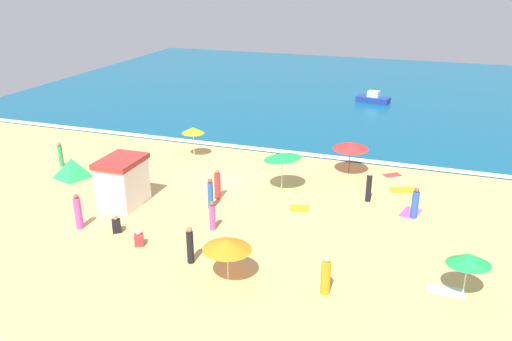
# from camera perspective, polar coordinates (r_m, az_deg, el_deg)

# --- Properties ---
(ground_plane) EXTENTS (60.00, 60.00, 0.00)m
(ground_plane) POSITION_cam_1_polar(r_m,az_deg,el_deg) (31.89, -3.58, -1.23)
(ground_plane) COLOR #E5B26B
(ocean_water) EXTENTS (60.00, 44.00, 0.10)m
(ocean_water) POSITION_cam_1_polar(r_m,az_deg,el_deg) (57.60, 7.14, 9.11)
(ocean_water) COLOR #0F567A
(ocean_water) RESTS_ON ground_plane
(wave_breaker_foam) EXTENTS (57.00, 0.70, 0.01)m
(wave_breaker_foam) POSITION_cam_1_polar(r_m,az_deg,el_deg) (37.35, 0.07, 2.46)
(wave_breaker_foam) COLOR white
(wave_breaker_foam) RESTS_ON ocean_water
(lifeguard_cabana) EXTENTS (2.06, 2.76, 2.73)m
(lifeguard_cabana) POSITION_cam_1_polar(r_m,az_deg,el_deg) (29.21, -14.64, -1.18)
(lifeguard_cabana) COLOR white
(lifeguard_cabana) RESTS_ON ground_plane
(beach_umbrella_0) EXTENTS (2.48, 2.48, 2.01)m
(beach_umbrella_0) POSITION_cam_1_polar(r_m,az_deg,el_deg) (22.15, 22.65, -9.08)
(beach_umbrella_0) COLOR silver
(beach_umbrella_0) RESTS_ON ground_plane
(beach_umbrella_1) EXTENTS (2.20, 2.20, 2.15)m
(beach_umbrella_1) POSITION_cam_1_polar(r_m,az_deg,el_deg) (35.69, -7.03, 4.47)
(beach_umbrella_1) COLOR silver
(beach_umbrella_1) RESTS_ON ground_plane
(beach_umbrella_2) EXTENTS (2.94, 2.94, 1.96)m
(beach_umbrella_2) POSITION_cam_1_polar(r_m,az_deg,el_deg) (21.45, -3.23, -8.22)
(beach_umbrella_2) COLOR silver
(beach_umbrella_2) RESTS_ON ground_plane
(beach_umbrella_3) EXTENTS (2.26, 2.28, 2.20)m
(beach_umbrella_3) POSITION_cam_1_polar(r_m,az_deg,el_deg) (32.93, 10.52, 2.77)
(beach_umbrella_3) COLOR #4C3823
(beach_umbrella_3) RESTS_ON ground_plane
(beach_umbrella_4) EXTENTS (2.50, 2.48, 2.43)m
(beach_umbrella_4) POSITION_cam_1_polar(r_m,az_deg,el_deg) (29.94, 2.96, 1.62)
(beach_umbrella_4) COLOR silver
(beach_umbrella_4) RESTS_ON ground_plane
(beach_tent) EXTENTS (2.41, 2.32, 1.29)m
(beach_tent) POSITION_cam_1_polar(r_m,az_deg,el_deg) (34.22, -19.80, 0.26)
(beach_tent) COLOR green
(beach_tent) RESTS_ON ground_plane
(beachgoer_0) EXTENTS (0.55, 0.55, 1.72)m
(beachgoer_0) POSITION_cam_1_polar(r_m,az_deg,el_deg) (21.23, 7.79, -11.60)
(beachgoer_0) COLOR orange
(beachgoer_0) RESTS_ON ground_plane
(beachgoer_1) EXTENTS (0.31, 0.31, 1.58)m
(beachgoer_1) POSITION_cam_1_polar(r_m,az_deg,el_deg) (25.90, -4.90, -5.04)
(beachgoer_1) COLOR #D84CA5
(beachgoer_1) RESTS_ON ground_plane
(beachgoer_3) EXTENTS (0.40, 0.40, 1.89)m
(beachgoer_3) POSITION_cam_1_polar(r_m,az_deg,el_deg) (27.42, -19.22, -4.42)
(beachgoer_3) COLOR #D84CA5
(beachgoer_3) RESTS_ON ground_plane
(beachgoer_4) EXTENTS (0.42, 0.42, 1.77)m
(beachgoer_4) POSITION_cam_1_polar(r_m,az_deg,el_deg) (28.11, -5.10, -2.62)
(beachgoer_4) COLOR blue
(beachgoer_4) RESTS_ON ground_plane
(beachgoer_5) EXTENTS (0.44, 0.44, 1.79)m
(beachgoer_5) POSITION_cam_1_polar(r_m,az_deg,el_deg) (23.20, -7.36, -8.28)
(beachgoer_5) COLOR black
(beachgoer_5) RESTS_ON ground_plane
(beachgoer_6) EXTENTS (0.46, 0.46, 1.78)m
(beachgoer_6) POSITION_cam_1_polar(r_m,az_deg,el_deg) (29.28, -4.32, -1.62)
(beachgoer_6) COLOR red
(beachgoer_6) RESTS_ON ground_plane
(beachgoer_7) EXTENTS (0.44, 0.44, 1.68)m
(beachgoer_7) POSITION_cam_1_polar(r_m,az_deg,el_deg) (36.44, -20.98, 1.66)
(beachgoer_7) COLOR green
(beachgoer_7) RESTS_ON ground_plane
(beachgoer_8) EXTENTS (0.60, 0.60, 0.89)m
(beachgoer_8) POSITION_cam_1_polar(r_m,az_deg,el_deg) (26.70, -15.30, -5.89)
(beachgoer_8) COLOR black
(beachgoer_8) RESTS_ON ground_plane
(beachgoer_9) EXTENTS (0.55, 0.55, 0.81)m
(beachgoer_9) POSITION_cam_1_polar(r_m,az_deg,el_deg) (25.23, -12.92, -7.43)
(beachgoer_9) COLOR red
(beachgoer_9) RESTS_ON ground_plane
(beachgoer_10) EXTENTS (0.49, 0.49, 1.71)m
(beachgoer_10) POSITION_cam_1_polar(r_m,az_deg,el_deg) (28.30, 17.33, -3.55)
(beachgoer_10) COLOR blue
(beachgoer_10) RESTS_ON ground_plane
(beachgoer_11) EXTENTS (0.42, 0.42, 1.81)m
(beachgoer_11) POSITION_cam_1_polar(r_m,az_deg,el_deg) (29.55, 12.47, -1.78)
(beachgoer_11) COLOR black
(beachgoer_11) RESTS_ON ground_plane
(beach_towel_0) EXTENTS (1.47, 0.75, 0.01)m
(beach_towel_0) POSITION_cam_1_polar(r_m,az_deg,el_deg) (22.98, 20.42, -12.45)
(beach_towel_0) COLOR white
(beach_towel_0) RESTS_ON ground_plane
(beach_towel_1) EXTENTS (1.22, 1.61, 0.01)m
(beach_towel_1) POSITION_cam_1_polar(r_m,az_deg,el_deg) (29.07, 16.86, -4.53)
(beach_towel_1) COLOR #D84CA5
(beach_towel_1) RESTS_ON ground_plane
(beach_towel_2) EXTENTS (1.27, 1.17, 0.01)m
(beach_towel_2) POSITION_cam_1_polar(r_m,az_deg,el_deg) (33.96, 14.94, -0.48)
(beach_towel_2) COLOR red
(beach_towel_2) RESTS_ON ground_plane
(beach_towel_3) EXTENTS (1.23, 1.10, 0.01)m
(beach_towel_3) POSITION_cam_1_polar(r_m,az_deg,el_deg) (28.43, 4.89, -4.22)
(beach_towel_3) COLOR orange
(beach_towel_3) RESTS_ON ground_plane
(beach_towel_4) EXTENTS (1.88, 1.43, 0.01)m
(beach_towel_4) POSITION_cam_1_polar(r_m,az_deg,el_deg) (31.88, 16.21, -2.09)
(beach_towel_4) COLOR orange
(beach_towel_4) RESTS_ON ground_plane
(small_boat_0) EXTENTS (3.32, 1.89, 1.15)m
(small_boat_0) POSITION_cam_1_polar(r_m,az_deg,el_deg) (51.78, 12.94, 7.82)
(small_boat_0) COLOR navy
(small_boat_0) RESTS_ON ocean_water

